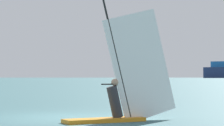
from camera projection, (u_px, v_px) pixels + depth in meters
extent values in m
plane|color=#386066|center=(60.00, 117.00, 16.23)|extent=(4000.00, 4000.00, 0.00)
cube|color=orange|center=(104.00, 120.00, 14.36)|extent=(1.92, 2.47, 0.12)
cylinder|color=black|center=(116.00, 55.00, 14.60)|extent=(0.62, 0.91, 3.80)
cube|color=white|center=(140.00, 66.00, 14.97)|extent=(1.47, 2.22, 3.62)
cylinder|color=black|center=(128.00, 84.00, 14.77)|extent=(1.05, 1.57, 0.04)
cylinder|color=#2D2D33|center=(115.00, 102.00, 14.54)|extent=(0.56, 0.62, 1.00)
sphere|color=tan|center=(115.00, 82.00, 14.55)|extent=(0.22, 0.22, 0.22)
cube|color=#1E66AD|center=(223.00, 64.00, 622.57)|extent=(30.20, 19.70, 7.80)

